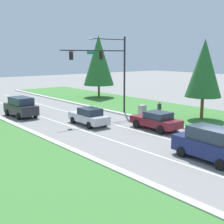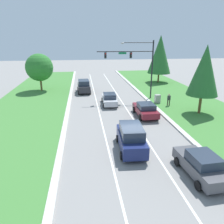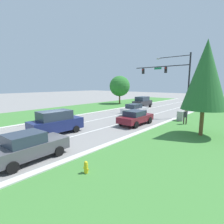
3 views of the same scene
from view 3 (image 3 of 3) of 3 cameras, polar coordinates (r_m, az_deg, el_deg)
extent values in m
plane|color=gray|center=(16.67, -17.79, -6.79)|extent=(160.00, 160.00, 0.00)
cube|color=beige|center=(12.38, -3.68, -11.55)|extent=(0.50, 90.00, 0.15)
cube|color=beige|center=(21.56, -25.71, -3.49)|extent=(0.50, 90.00, 0.15)
cube|color=#427F38|center=(9.78, 20.13, -18.20)|extent=(10.00, 90.00, 0.08)
cube|color=#427F38|center=(26.40, -30.30, -1.75)|extent=(10.00, 90.00, 0.08)
cube|color=white|center=(18.18, -20.78, -5.62)|extent=(0.14, 81.00, 0.01)
cube|color=white|center=(15.21, -14.20, -8.13)|extent=(0.14, 81.00, 0.01)
cylinder|color=black|center=(24.83, 23.72, 7.78)|extent=(0.20, 0.20, 8.39)
cylinder|color=black|center=(26.41, 15.57, 14.08)|extent=(7.99, 0.12, 0.12)
cube|color=#147042|center=(26.56, 14.75, 13.61)|extent=(1.10, 0.04, 0.28)
cylinder|color=black|center=(25.83, 19.44, 16.65)|extent=(4.39, 0.09, 0.09)
ellipsoid|color=gray|center=(26.71, 14.87, 16.48)|extent=(0.56, 0.28, 0.20)
cube|color=black|center=(26.03, 17.15, 12.99)|extent=(0.28, 0.32, 0.80)
sphere|color=red|center=(25.90, 17.02, 13.53)|extent=(0.16, 0.16, 0.16)
sphere|color=#2D2D2D|center=(25.88, 16.99, 13.02)|extent=(0.16, 0.16, 0.16)
sphere|color=#2D2D2D|center=(25.86, 16.97, 12.51)|extent=(0.16, 0.16, 0.16)
cube|color=black|center=(27.69, 10.16, 12.98)|extent=(0.28, 0.32, 0.80)
sphere|color=red|center=(27.56, 9.98, 13.49)|extent=(0.16, 0.16, 0.16)
sphere|color=#2D2D2D|center=(27.54, 9.97, 13.01)|extent=(0.16, 0.16, 0.16)
sphere|color=#2D2D2D|center=(27.53, 9.96, 12.53)|extent=(0.16, 0.16, 0.16)
cube|color=silver|center=(25.71, 7.47, 0.57)|extent=(1.87, 4.62, 0.70)
cube|color=#283342|center=(25.40, 7.15, 1.96)|extent=(1.63, 2.10, 0.60)
cylinder|color=black|center=(26.47, 10.74, -0.04)|extent=(0.26, 0.63, 0.62)
cylinder|color=black|center=(27.40, 7.68, 0.34)|extent=(0.26, 0.63, 0.62)
cylinder|color=black|center=(24.13, 7.20, -0.83)|extent=(0.26, 0.63, 0.62)
cylinder|color=black|center=(25.14, 4.00, -0.38)|extent=(0.26, 0.63, 0.62)
cube|color=maroon|center=(19.49, 7.76, -2.06)|extent=(1.99, 4.65, 0.66)
cube|color=#283342|center=(19.15, 7.36, -0.38)|extent=(1.77, 2.10, 0.57)
cylinder|color=black|center=(20.31, 12.19, -2.68)|extent=(0.25, 0.73, 0.73)
cylinder|color=black|center=(21.25, 7.66, -2.04)|extent=(0.25, 0.73, 0.73)
cylinder|color=black|center=(17.88, 7.85, -4.15)|extent=(0.25, 0.73, 0.73)
cylinder|color=black|center=(18.94, 2.97, -3.33)|extent=(0.25, 0.73, 0.73)
cube|color=#28282D|center=(33.93, 9.91, 2.84)|extent=(2.08, 4.65, 0.97)
cube|color=#283342|center=(33.74, 9.86, 4.30)|extent=(1.82, 2.81, 0.78)
cylinder|color=black|center=(34.81, 12.34, 2.12)|extent=(0.27, 0.69, 0.68)
cylinder|color=black|center=(35.66, 9.67, 2.36)|extent=(0.27, 0.69, 0.68)
cylinder|color=black|center=(32.31, 10.13, 1.66)|extent=(0.27, 0.69, 0.68)
cylinder|color=black|center=(33.21, 7.31, 1.93)|extent=(0.27, 0.69, 0.68)
cube|color=navy|center=(16.51, -17.71, -4.01)|extent=(2.12, 4.79, 0.99)
cube|color=#283342|center=(16.28, -18.22, -1.00)|extent=(1.83, 2.91, 0.80)
cylinder|color=black|center=(16.59, -11.68, -5.47)|extent=(0.27, 0.65, 0.64)
cylinder|color=black|center=(18.09, -14.96, -4.38)|extent=(0.27, 0.65, 0.64)
cylinder|color=black|center=(15.21, -20.82, -7.22)|extent=(0.27, 0.65, 0.64)
cylinder|color=black|center=(16.83, -23.50, -5.84)|extent=(0.27, 0.65, 0.64)
cube|color=#4C4C51|center=(11.56, -25.26, -10.77)|extent=(2.02, 4.50, 0.73)
cube|color=#283342|center=(11.25, -26.71, -7.76)|extent=(1.71, 2.07, 0.63)
cylinder|color=black|center=(11.61, -16.96, -12.11)|extent=(0.27, 0.64, 0.62)
cylinder|color=black|center=(13.02, -21.51, -10.02)|extent=(0.27, 0.64, 0.62)
cylinder|color=black|center=(10.43, -29.77, -15.44)|extent=(0.27, 0.64, 0.62)
cube|color=#9E9E99|center=(22.51, 21.46, -1.33)|extent=(0.70, 0.60, 1.22)
cylinder|color=#42382D|center=(20.87, 22.38, -2.70)|extent=(0.14, 0.14, 0.84)
cylinder|color=#42382D|center=(20.81, 23.06, -2.78)|extent=(0.14, 0.14, 0.84)
cube|color=#333338|center=(20.71, 22.84, -0.78)|extent=(0.39, 0.24, 0.60)
sphere|color=tan|center=(20.65, 22.92, 0.42)|extent=(0.22, 0.22, 0.22)
cylinder|color=gold|center=(9.17, -8.48, -17.99)|extent=(0.20, 0.20, 0.55)
sphere|color=gold|center=(9.02, -8.53, -16.09)|extent=(0.18, 0.18, 0.18)
cylinder|color=gold|center=(9.24, -9.00, -17.59)|extent=(0.10, 0.09, 0.09)
cylinder|color=gold|center=(9.07, -7.97, -18.08)|extent=(0.10, 0.09, 0.09)
cylinder|color=brown|center=(39.75, 2.50, 4.33)|extent=(0.32, 0.32, 2.30)
sphere|color=#2D752D|center=(39.61, 2.53, 8.45)|extent=(4.55, 4.55, 4.55)
cylinder|color=brown|center=(16.76, 27.18, -3.18)|extent=(0.32, 0.32, 2.33)
cone|color=#28662D|center=(16.46, 28.20, 10.62)|extent=(3.56, 3.56, 5.69)
camera|label=1|loc=(30.29, -54.47, 9.19)|focal=50.00mm
camera|label=2|loc=(19.32, -73.82, 15.10)|focal=35.00mm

